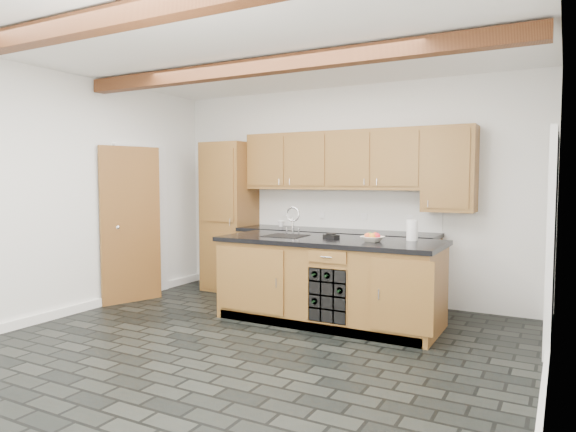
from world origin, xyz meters
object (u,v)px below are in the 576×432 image
paper_towel (412,230)px  island (329,281)px  kitchen_scale (331,236)px  fruit_bowl (372,239)px

paper_towel → island: bearing=-162.5°
island → kitchen_scale: size_ratio=12.67×
paper_towel → fruit_bowl: bearing=-137.1°
island → paper_towel: 1.06m
fruit_bowl → kitchen_scale: bearing=168.4°
kitchen_scale → paper_towel: 0.88m
fruit_bowl → paper_towel: (0.33, 0.31, 0.08)m
fruit_bowl → paper_towel: bearing=42.9°
island → paper_towel: size_ratio=11.28×
fruit_bowl → island: bearing=175.1°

